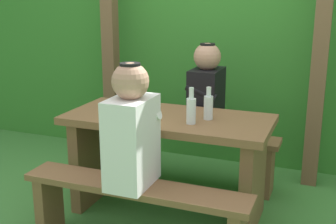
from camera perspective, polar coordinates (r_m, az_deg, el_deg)
name	(u,v)px	position (r m, az deg, el deg)	size (l,w,h in m)	color
ground_plane	(168,211)	(3.26, 0.00, -12.73)	(12.00, 12.00, 0.00)	#3E7E35
hedge_backdrop	(227,35)	(4.43, 7.66, 9.88)	(6.40, 0.94, 2.25)	#327B28
pergola_post_left	(110,36)	(4.09, -7.53, 9.75)	(0.12, 0.12, 2.30)	brown
pergola_post_right	(321,44)	(3.59, 19.25, 8.30)	(0.12, 0.12, 2.30)	brown
picnic_table	(168,147)	(3.06, 0.00, -4.61)	(1.40, 0.64, 0.72)	brown
bench_near	(135,204)	(2.67, -4.31, -11.76)	(1.40, 0.24, 0.44)	brown
bench_far	(192,146)	(3.60, 3.14, -4.47)	(1.40, 0.24, 0.44)	brown
person_white_shirt	(132,130)	(2.51, -4.72, -2.35)	(0.25, 0.35, 0.72)	white
person_black_coat	(206,93)	(3.44, 4.99, 2.48)	(0.25, 0.35, 0.72)	black
drinking_glass	(142,104)	(3.14, -3.33, 1.03)	(0.07, 0.07, 0.08)	silver
bottle_left	(208,106)	(2.91, 5.26, 0.75)	(0.06, 0.06, 0.22)	silver
bottle_right	(191,109)	(2.80, 3.02, 0.34)	(0.06, 0.06, 0.24)	silver
cell_phone	(126,109)	(3.15, -5.45, 0.35)	(0.07, 0.14, 0.01)	silver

